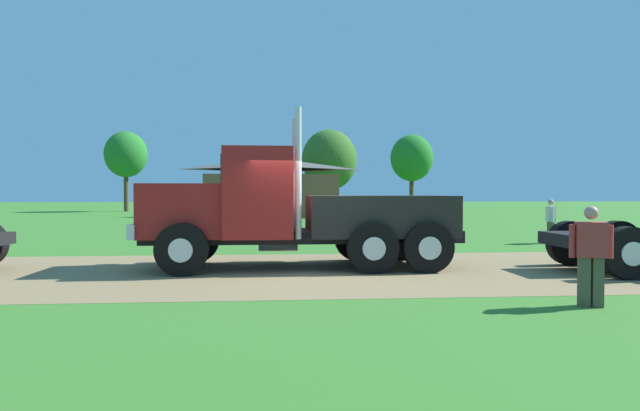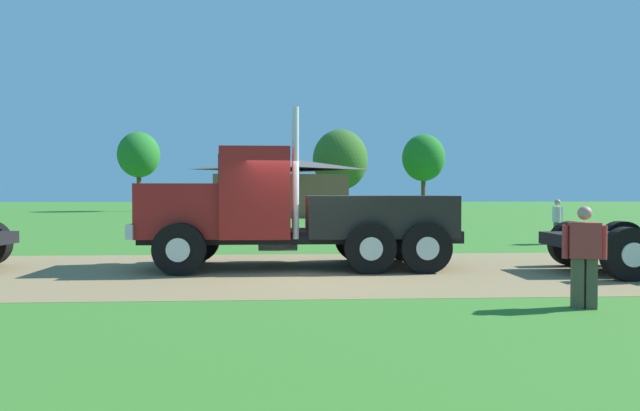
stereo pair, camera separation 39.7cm
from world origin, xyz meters
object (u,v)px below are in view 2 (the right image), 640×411
Objects in this scene: visitor_standing_near at (584,253)px; visitor_far_side at (557,220)px; shed_building at (281,188)px; truck_foreground_white at (291,213)px.

visitor_standing_near is 1.01× the size of visitor_far_side.
visitor_standing_near is 34.44m from shed_building.
visitor_far_side is at bearing 65.27° from visitor_standing_near.
truck_foreground_white is at bearing -149.58° from visitor_far_side.
shed_building is at bearing 113.21° from visitor_far_side.
visitor_standing_near is 0.15× the size of shed_building.
truck_foreground_white is 6.71m from visitor_standing_near.
shed_building reaches higher than truck_foreground_white.
truck_foreground_white reaches higher than visitor_far_side.
visitor_far_side is at bearing 30.42° from truck_foreground_white.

